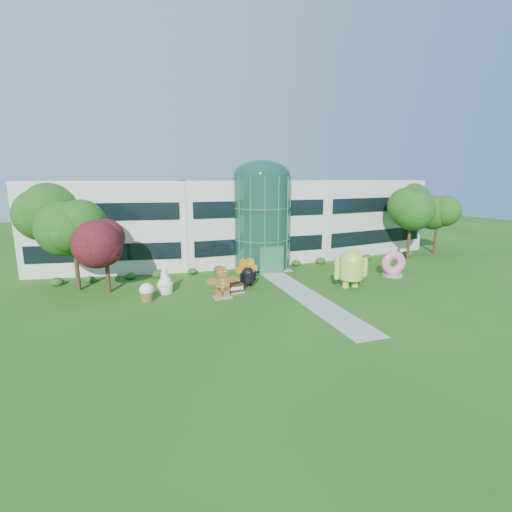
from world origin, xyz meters
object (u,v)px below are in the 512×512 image
object	(u,v)px
android_green	(351,266)
android_black	(248,275)
donut	(393,263)
gingerbread	(222,282)

from	to	relation	value
android_green	android_black	bearing A→B (deg)	160.98
donut	android_black	bearing A→B (deg)	-172.49
android_green	gingerbread	xyz separation A→B (m)	(-11.60, 0.74, -0.62)
android_green	android_black	xyz separation A→B (m)	(-8.64, 3.11, -0.91)
donut	gingerbread	size ratio (longest dim) A/B	0.90
android_green	gingerbread	size ratio (longest dim) A/B	1.36
android_black	gingerbread	distance (m)	3.80
android_black	donut	size ratio (longest dim) A/B	0.81
android_green	android_black	size ratio (longest dim) A/B	1.87
gingerbread	android_black	bearing A→B (deg)	36.82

